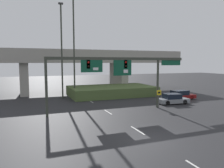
% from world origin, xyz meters
% --- Properties ---
extents(ground_plane, '(160.00, 160.00, 0.00)m').
position_xyz_m(ground_plane, '(0.00, 0.00, 0.00)').
color(ground_plane, '#262628').
extents(lane_markings, '(0.14, 38.59, 0.01)m').
position_xyz_m(lane_markings, '(0.00, 13.30, 0.00)').
color(lane_markings, silver).
rests_on(lane_markings, ground).
extents(signal_gantry, '(17.02, 0.44, 6.27)m').
position_xyz_m(signal_gantry, '(1.13, 9.87, 5.10)').
color(signal_gantry, '#383D33').
rests_on(signal_gantry, ground).
extents(speed_limit_sign, '(0.60, 0.11, 2.36)m').
position_xyz_m(speed_limit_sign, '(6.44, 9.13, 1.54)').
color(speed_limit_sign, '#4C4C4C').
rests_on(speed_limit_sign, ground).
extents(highway_light_pole_near, '(0.70, 0.36, 16.62)m').
position_xyz_m(highway_light_pole_near, '(-1.58, 20.82, 8.69)').
color(highway_light_pole_near, '#383D33').
rests_on(highway_light_pole_near, ground).
extents(highway_light_pole_far, '(0.70, 0.36, 14.64)m').
position_xyz_m(highway_light_pole_far, '(-3.45, 20.98, 7.70)').
color(highway_light_pole_far, '#383D33').
rests_on(highway_light_pole_far, ground).
extents(overpass_bridge, '(42.58, 8.31, 7.92)m').
position_xyz_m(overpass_bridge, '(-0.00, 28.03, 5.75)').
color(overpass_bridge, '#A39E93').
rests_on(overpass_bridge, ground).
extents(grass_embankment, '(14.23, 8.12, 1.56)m').
position_xyz_m(grass_embankment, '(4.92, 21.34, 0.78)').
color(grass_embankment, '#4C6033').
rests_on(grass_embankment, ground).
extents(parked_sedan_near_right, '(4.38, 2.31, 1.40)m').
position_xyz_m(parked_sedan_near_right, '(10.05, 11.20, 0.65)').
color(parked_sedan_near_right, gray).
rests_on(parked_sedan_near_right, ground).
extents(parked_sedan_mid_right, '(4.87, 2.20, 1.45)m').
position_xyz_m(parked_sedan_mid_right, '(13.15, 13.50, 0.67)').
color(parked_sedan_mid_right, maroon).
rests_on(parked_sedan_mid_right, ground).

